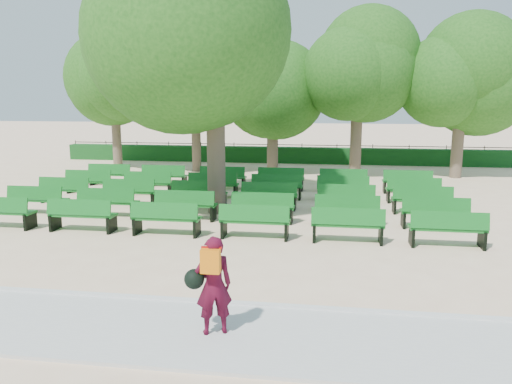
{
  "coord_description": "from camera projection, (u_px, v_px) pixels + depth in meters",
  "views": [
    {
      "loc": [
        2.62,
        -14.47,
        3.67
      ],
      "look_at": [
        0.61,
        -1.0,
        1.1
      ],
      "focal_mm": 35.0,
      "sensor_mm": 36.0,
      "label": 1
    }
  ],
  "objects": [
    {
      "name": "paving",
      "position": [
        159.0,
        331.0,
        7.93
      ],
      "size": [
        30.0,
        2.2,
        0.06
      ],
      "primitive_type": "cube",
      "color": "beige",
      "rests_on": "ground"
    },
    {
      "name": "curb",
      "position": [
        180.0,
        301.0,
        9.05
      ],
      "size": [
        30.0,
        0.12,
        0.1
      ],
      "primitive_type": "cube",
      "color": "silver",
      "rests_on": "ground"
    },
    {
      "name": "bench_array",
      "position": [
        235.0,
        205.0,
        16.92
      ],
      "size": [
        1.87,
        0.62,
        1.17
      ],
      "rotation": [
        0.0,
        0.0,
        0.02
      ],
      "color": "#11661D",
      "rests_on": "ground"
    },
    {
      "name": "person",
      "position": [
        212.0,
        284.0,
        7.65
      ],
      "size": [
        0.78,
        0.56,
        1.56
      ],
      "rotation": [
        0.0,
        0.0,
        3.54
      ],
      "color": "#44091C",
      "rests_on": "ground"
    },
    {
      "name": "hedge",
      "position": [
        284.0,
        155.0,
        28.65
      ],
      "size": [
        26.0,
        0.7,
        0.9
      ],
      "primitive_type": "cube",
      "color": "#134A19",
      "rests_on": "ground"
    },
    {
      "name": "fence",
      "position": [
        285.0,
        162.0,
        29.12
      ],
      "size": [
        26.0,
        0.1,
        1.02
      ],
      "primitive_type": null,
      "color": "black",
      "rests_on": "ground"
    },
    {
      "name": "tree_among",
      "position": [
        215.0,
        53.0,
        15.33
      ],
      "size": [
        5.7,
        5.7,
        7.61
      ],
      "color": "brown",
      "rests_on": "ground"
    },
    {
      "name": "ground",
      "position": [
        241.0,
        221.0,
        15.13
      ],
      "size": [
        120.0,
        120.0,
        0.0
      ],
      "primitive_type": "plane",
      "color": "beige"
    },
    {
      "name": "tree_line",
      "position": [
        276.0,
        173.0,
        24.85
      ],
      "size": [
        21.8,
        6.8,
        7.04
      ],
      "primitive_type": null,
      "color": "#265D19",
      "rests_on": "ground"
    }
  ]
}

